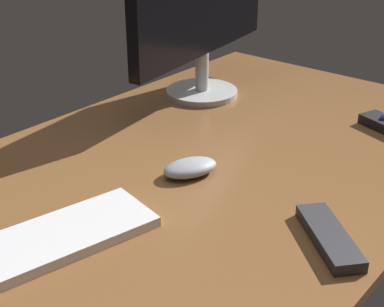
% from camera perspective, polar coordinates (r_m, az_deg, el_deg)
% --- Properties ---
extents(desk, '(1.40, 0.84, 0.02)m').
position_cam_1_polar(desk, '(1.14, 1.00, -1.52)').
color(desk, brown).
rests_on(desk, ground).
extents(monitor, '(0.57, 0.19, 0.40)m').
position_cam_1_polar(monitor, '(1.44, 1.06, 14.61)').
color(monitor, '#B7B7B7').
rests_on(monitor, desk).
extents(keyboard, '(0.41, 0.21, 0.02)m').
position_cam_1_polar(keyboard, '(0.91, -15.83, -9.11)').
color(keyboard, white).
rests_on(keyboard, desk).
extents(computer_mouse, '(0.13, 0.10, 0.03)m').
position_cam_1_polar(computer_mouse, '(1.09, -0.19, -1.44)').
color(computer_mouse, '#999EA5').
rests_on(computer_mouse, desk).
extents(tv_remote, '(0.15, 0.16, 0.02)m').
position_cam_1_polar(tv_remote, '(0.93, 13.66, -8.17)').
color(tv_remote, '#2D2D33').
rests_on(tv_remote, desk).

